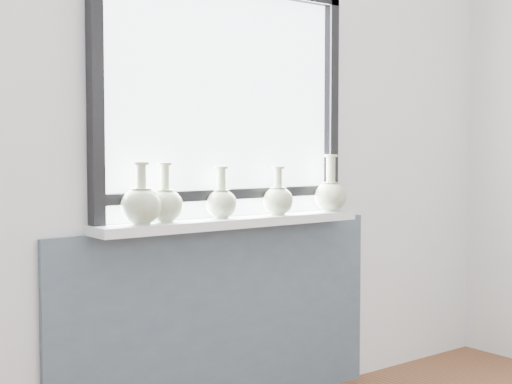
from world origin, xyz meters
TOP-DOWN VIEW (x-y plane):
  - back_wall at (0.00, 1.81)m, footprint 3.60×0.02m
  - apron_panel at (0.00, 1.78)m, footprint 1.70×0.03m
  - windowsill at (0.00, 1.71)m, footprint 1.32×0.18m
  - window at (0.00, 1.77)m, footprint 1.30×0.06m
  - vase_a at (-0.47, 1.69)m, footprint 0.16×0.16m
  - vase_b at (-0.34, 1.72)m, footprint 0.15×0.15m
  - vase_c at (-0.06, 1.71)m, footprint 0.14×0.14m
  - vase_d at (0.23, 1.69)m, footprint 0.14×0.14m
  - vase_e at (0.56, 1.69)m, footprint 0.16×0.16m

SIDE VIEW (x-z plane):
  - apron_panel at x=0.00m, z-range 0.00..0.86m
  - windowsill at x=0.00m, z-range 0.86..0.90m
  - vase_d at x=0.23m, z-range 0.86..1.08m
  - vase_c at x=-0.06m, z-range 0.86..1.09m
  - vase_b at x=-0.34m, z-range 0.86..1.10m
  - vase_a at x=-0.47m, z-range 0.86..1.11m
  - vase_e at x=0.56m, z-range 0.85..1.12m
  - back_wall at x=0.00m, z-range 0.00..2.60m
  - window at x=0.00m, z-range 0.92..1.97m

